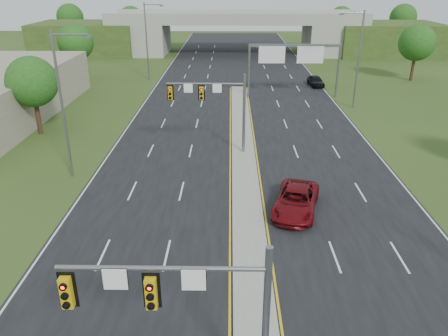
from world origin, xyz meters
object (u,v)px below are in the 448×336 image
signal_mast_near (195,308)px  sign_gantry (293,56)px  overpass (236,35)px  car_far_c (316,81)px  car_far_a (296,201)px  signal_mast_far (217,101)px

signal_mast_near → sign_gantry: (8.95, 44.99, 0.51)m
sign_gantry → overpass: (-6.68, 35.08, -1.69)m
sign_gantry → car_far_c: size_ratio=2.73×
car_far_a → overpass: bearing=107.9°
sign_gantry → car_far_a: bearing=-96.6°
overpass → car_far_a: 65.53m
overpass → signal_mast_near: bearing=-91.6°
overpass → car_far_c: bearing=-69.1°
car_far_a → car_far_c: size_ratio=1.35×
signal_mast_far → sign_gantry: size_ratio=0.60×
sign_gantry → car_far_a: size_ratio=2.03×
overpass → sign_gantry: bearing=-79.2°
signal_mast_near → sign_gantry: signal_mast_near is taller
signal_mast_near → car_far_c: signal_mast_near is taller
car_far_c → car_far_a: bearing=-108.4°
signal_mast_far → overpass: bearing=87.6°
sign_gantry → overpass: size_ratio=0.14×
signal_mast_near → car_far_c: 53.06m
signal_mast_far → car_far_a: size_ratio=1.23×
signal_mast_near → car_far_c: (13.26, 51.22, -3.98)m
car_far_c → sign_gantry: bearing=-131.0°
car_far_c → signal_mast_near: bearing=-110.8°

